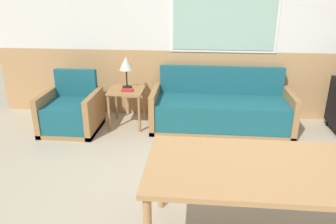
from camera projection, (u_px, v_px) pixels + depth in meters
name	position (u px, v px, depth m)	size (l,w,h in m)	color
ground_plane	(232.00, 222.00, 2.94)	(16.00, 16.00, 0.00)	#B2A58C
wall_back	(223.00, 30.00, 4.89)	(7.20, 0.09, 2.70)	tan
couch	(221.00, 111.00, 4.82)	(2.03, 0.79, 0.86)	#9E7042
armchair	(71.00, 113.00, 4.76)	(0.78, 0.74, 0.84)	#9E7042
side_table	(127.00, 96.00, 4.84)	(0.50, 0.50, 0.57)	#9E7042
table_lamp	(126.00, 65.00, 4.76)	(0.20, 0.20, 0.47)	black
book_stack	(127.00, 90.00, 4.72)	(0.17, 0.13, 0.02)	#B22823
dining_table	(280.00, 174.00, 2.47)	(2.03, 0.92, 0.72)	#B27F4C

